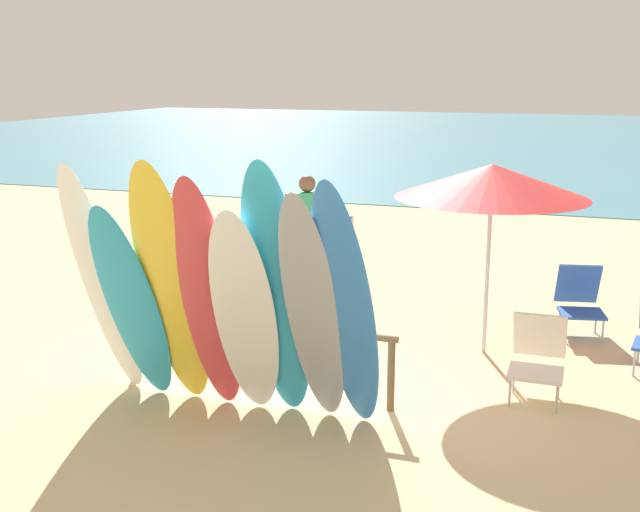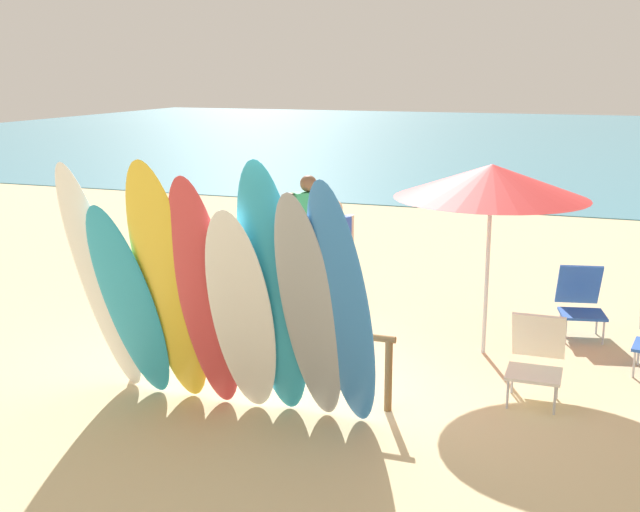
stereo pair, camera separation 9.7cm
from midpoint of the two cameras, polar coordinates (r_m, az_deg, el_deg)
ground at (r=21.09m, az=11.29°, el=4.64°), size 60.00×60.00×0.00m
ocean_water at (r=37.75m, az=15.18°, el=8.17°), size 60.00×40.00×0.02m
surfboard_rack at (r=7.71m, az=-4.44°, el=-5.78°), size 2.81×0.07×0.72m
surfboard_white_0 at (r=7.57m, az=-15.07°, el=-1.83°), size 0.57×0.92×2.32m
surfboard_teal_1 at (r=7.38m, az=-13.09°, el=-3.45°), size 0.60×0.91×1.99m
surfboard_yellow_2 at (r=7.08m, az=-10.38°, el=-2.32°), size 0.65×1.04×2.39m
surfboard_red_3 at (r=6.97m, az=-7.81°, el=-3.01°), size 0.57×0.91×2.27m
surfboard_white_4 at (r=6.89m, az=-5.22°, el=-4.28°), size 0.64×0.89×2.01m
surfboard_teal_5 at (r=6.74m, az=-2.91°, el=-2.82°), size 0.59×0.92×2.41m
surfboard_grey_6 at (r=6.62m, az=-0.34°, el=-4.12°), size 0.50×0.98×2.19m
surfboard_blue_7 at (r=6.50m, az=2.08°, el=-3.97°), size 0.57×0.99×2.30m
beachgoer_strolling at (r=9.66m, az=1.28°, el=0.22°), size 0.40×0.49×1.55m
beachgoer_midbeach at (r=10.87m, az=-0.57°, el=2.10°), size 0.50×0.45×1.68m
beach_chair_red at (r=7.91m, az=15.57°, el=-6.80°), size 0.50×0.72×0.81m
beach_chair_blue at (r=9.89m, az=18.42°, el=-2.93°), size 0.63×0.77×0.82m
beach_umbrella at (r=8.63m, az=12.51°, el=5.24°), size 2.06×2.06×2.10m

